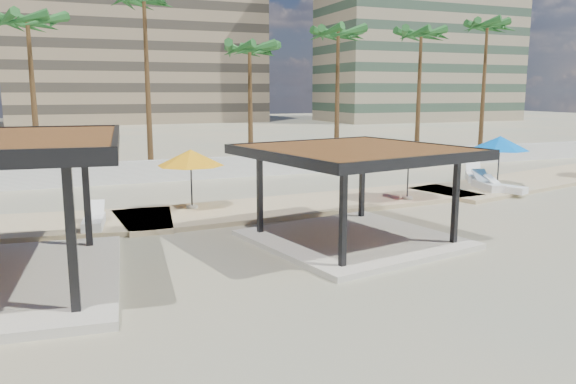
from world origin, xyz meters
name	(u,v)px	position (x,y,z in m)	size (l,w,h in m)	color
ground	(346,255)	(0.00, 0.00, 0.00)	(200.00, 200.00, 0.00)	tan
promenade	(305,202)	(2.00, 7.67, 0.06)	(44.45, 7.97, 0.24)	#C6B284
boundary_wall	(213,168)	(0.00, 16.00, 0.60)	(56.00, 0.30, 1.20)	silver
building_mid	(137,29)	(4.00, 78.00, 14.27)	(38.00, 16.00, 30.40)	#847259
building_east	(421,14)	(48.00, 66.00, 17.27)	(32.00, 15.00, 36.40)	gray
pavilion_central	(354,186)	(0.88, 1.20, 1.86)	(7.21, 7.21, 3.12)	beige
umbrella_b	(191,158)	(-3.02, 7.66, 2.23)	(3.43, 3.43, 2.38)	beige
umbrella_c	(409,153)	(6.19, 6.07, 2.20)	(3.25, 3.25, 2.35)	beige
umbrella_d	(500,143)	(12.19, 7.19, 2.33)	(3.25, 3.25, 2.51)	beige
lounger_a	(94,221)	(-6.88, 5.85, 0.36)	(0.93, 2.09, 0.77)	white
lounger_b	(488,185)	(11.20, 6.73, 0.38)	(1.24, 2.35, 0.85)	white
lounger_c	(505,188)	(11.45, 5.84, 0.36)	(1.30, 2.05, 0.74)	white
lounger_d	(474,176)	(12.49, 9.25, 0.40)	(1.98, 2.40, 0.90)	white
palm_c	(28,27)	(-9.00, 18.10, 8.06)	(3.00, 3.00, 9.22)	brown
palm_d	(144,7)	(-3.00, 18.90, 9.51)	(3.00, 3.00, 10.77)	brown
palm_e	(250,54)	(3.00, 18.40, 7.06)	(3.00, 3.00, 8.16)	brown
palm_f	(338,39)	(9.00, 18.60, 8.14)	(3.00, 3.00, 9.30)	brown
palm_g	(421,39)	(15.00, 18.20, 8.29)	(3.00, 3.00, 9.46)	brown
palm_h	(487,31)	(21.00, 18.80, 9.08)	(3.00, 3.00, 10.31)	brown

